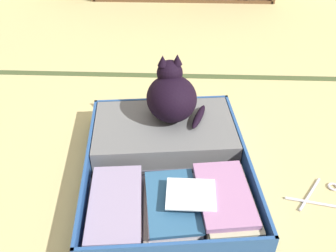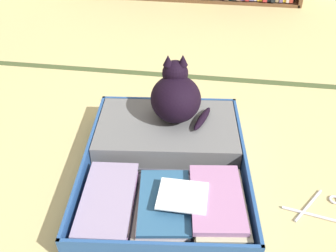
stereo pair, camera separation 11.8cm
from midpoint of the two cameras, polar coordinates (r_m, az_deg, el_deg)
ground_plane at (r=1.42m, az=-1.18°, el=-10.92°), size 10.00×10.00×0.00m
tatami_border at (r=2.14m, az=0.21°, el=7.80°), size 4.80×0.05×0.00m
open_suitcase at (r=1.49m, az=-2.40°, el=-5.20°), size 0.71×0.87×0.11m
black_cat at (r=1.56m, az=-1.60°, el=4.71°), size 0.29×0.27×0.28m
clothes_hanger at (r=1.51m, az=22.58°, el=-10.63°), size 0.36×0.22×0.01m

